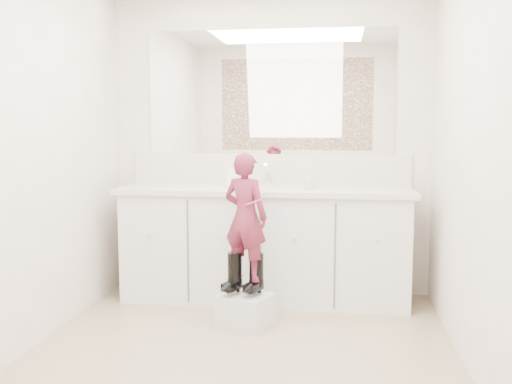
# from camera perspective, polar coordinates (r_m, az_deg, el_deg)

# --- Properties ---
(floor) EXTENTS (3.00, 3.00, 0.00)m
(floor) POSITION_cam_1_polar(r_m,az_deg,el_deg) (3.48, -1.81, -16.54)
(floor) COLOR #8F805D
(floor) RESTS_ON ground
(wall_back) EXTENTS (2.60, 0.00, 2.60)m
(wall_back) POSITION_cam_1_polar(r_m,az_deg,el_deg) (4.69, 1.34, 4.55)
(wall_back) COLOR beige
(wall_back) RESTS_ON floor
(wall_front) EXTENTS (2.60, 0.00, 2.60)m
(wall_front) POSITION_cam_1_polar(r_m,az_deg,el_deg) (1.75, -10.53, 1.00)
(wall_front) COLOR beige
(wall_front) RESTS_ON floor
(wall_left) EXTENTS (0.00, 3.00, 3.00)m
(wall_left) POSITION_cam_1_polar(r_m,az_deg,el_deg) (3.66, -22.37, 3.48)
(wall_left) COLOR beige
(wall_left) RESTS_ON floor
(wall_right) EXTENTS (0.00, 3.00, 3.00)m
(wall_right) POSITION_cam_1_polar(r_m,az_deg,el_deg) (3.24, 21.41, 3.18)
(wall_right) COLOR beige
(wall_right) RESTS_ON floor
(vanity_cabinet) EXTENTS (2.20, 0.55, 0.85)m
(vanity_cabinet) POSITION_cam_1_polar(r_m,az_deg,el_deg) (4.51, 0.89, -5.46)
(vanity_cabinet) COLOR silver
(vanity_cabinet) RESTS_ON floor
(countertop) EXTENTS (2.28, 0.58, 0.04)m
(countertop) POSITION_cam_1_polar(r_m,az_deg,el_deg) (4.43, 0.88, 0.14)
(countertop) COLOR beige
(countertop) RESTS_ON vanity_cabinet
(backsplash) EXTENTS (2.28, 0.03, 0.25)m
(backsplash) POSITION_cam_1_polar(r_m,az_deg,el_deg) (4.68, 1.31, 2.28)
(backsplash) COLOR beige
(backsplash) RESTS_ON countertop
(mirror) EXTENTS (2.00, 0.02, 1.00)m
(mirror) POSITION_cam_1_polar(r_m,az_deg,el_deg) (4.68, 1.34, 9.93)
(mirror) COLOR white
(mirror) RESTS_ON wall_back
(dot_panel) EXTENTS (2.00, 0.01, 1.20)m
(dot_panel) POSITION_cam_1_polar(r_m,az_deg,el_deg) (1.78, -10.74, 15.63)
(dot_panel) COLOR #472819
(dot_panel) RESTS_ON wall_front
(faucet) EXTENTS (0.08, 0.08, 0.10)m
(faucet) POSITION_cam_1_polar(r_m,az_deg,el_deg) (4.58, 1.15, 1.24)
(faucet) COLOR silver
(faucet) RESTS_ON countertop
(cup) EXTENTS (0.14, 0.14, 0.10)m
(cup) POSITION_cam_1_polar(r_m,az_deg,el_deg) (4.37, 5.29, 0.98)
(cup) COLOR beige
(cup) RESTS_ON countertop
(soap_bottle) EXTENTS (0.11, 0.11, 0.19)m
(soap_bottle) POSITION_cam_1_polar(r_m,az_deg,el_deg) (4.43, -2.54, 1.64)
(soap_bottle) COLOR white
(soap_bottle) RESTS_ON countertop
(step_stool) EXTENTS (0.42, 0.39, 0.22)m
(step_stool) POSITION_cam_1_polar(r_m,az_deg,el_deg) (4.01, -1.09, -11.69)
(step_stool) COLOR silver
(step_stool) RESTS_ON floor
(boot_left) EXTENTS (0.17, 0.21, 0.28)m
(boot_left) POSITION_cam_1_polar(r_m,az_deg,el_deg) (3.97, -2.13, -8.09)
(boot_left) COLOR black
(boot_left) RESTS_ON step_stool
(boot_right) EXTENTS (0.17, 0.21, 0.28)m
(boot_right) POSITION_cam_1_polar(r_m,az_deg,el_deg) (3.95, 0.03, -8.18)
(boot_right) COLOR black
(boot_right) RESTS_ON step_stool
(toddler) EXTENTS (0.37, 0.31, 0.87)m
(toddler) POSITION_cam_1_polar(r_m,az_deg,el_deg) (3.88, -1.06, -2.49)
(toddler) COLOR #AD355E
(toddler) RESTS_ON step_stool
(toothbrush) EXTENTS (0.13, 0.06, 0.06)m
(toothbrush) POSITION_cam_1_polar(r_m,az_deg,el_deg) (3.77, -0.21, -1.01)
(toothbrush) COLOR #CD5075
(toothbrush) RESTS_ON toddler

